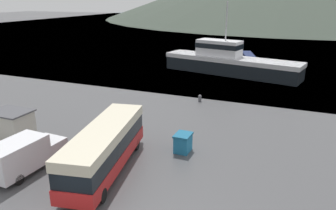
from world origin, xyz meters
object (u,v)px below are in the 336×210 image
at_px(tour_bus, 105,147).
at_px(small_boat, 248,57).
at_px(delivery_van, 24,154).
at_px(dock_kiosk, 12,125).
at_px(fishing_boat, 229,61).
at_px(storage_bin, 183,143).

xyz_separation_m(tour_bus, small_boat, (1.98, 46.20, -1.28)).
distance_m(delivery_van, small_boat, 48.93).
height_order(dock_kiosk, small_boat, dock_kiosk).
distance_m(fishing_boat, storage_bin, 28.09).
bearing_deg(delivery_van, tour_bus, 25.91).
height_order(delivery_van, small_boat, delivery_van).
xyz_separation_m(dock_kiosk, small_boat, (12.27, 44.58, -0.70)).
height_order(fishing_boat, small_boat, fishing_boat).
distance_m(dock_kiosk, small_boat, 46.25).
distance_m(tour_bus, delivery_van, 5.56).
relative_size(tour_bus, delivery_van, 1.83).
xyz_separation_m(delivery_van, dock_kiosk, (-5.21, 3.83, -0.05)).
height_order(tour_bus, storage_bin, tour_bus).
height_order(fishing_boat, dock_kiosk, fishing_boat).
xyz_separation_m(fishing_boat, storage_bin, (2.77, -27.92, -1.21)).
xyz_separation_m(delivery_van, storage_bin, (8.95, 6.97, -0.52)).
height_order(fishing_boat, storage_bin, fishing_boat).
height_order(storage_bin, small_boat, storage_bin).
bearing_deg(dock_kiosk, tour_bus, -8.96).
bearing_deg(delivery_van, dock_kiosk, 146.12).
xyz_separation_m(storage_bin, dock_kiosk, (-14.16, -3.14, 0.48)).
bearing_deg(small_boat, tour_bus, -109.83).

